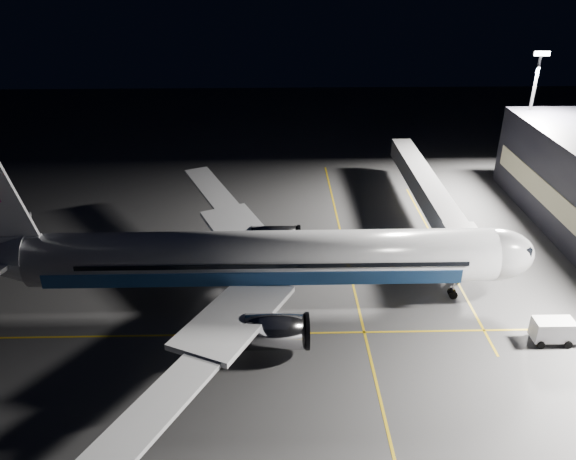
# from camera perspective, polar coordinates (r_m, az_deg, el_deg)

# --- Properties ---
(ground) EXTENTS (200.00, 200.00, 0.00)m
(ground) POSITION_cam_1_polar(r_m,az_deg,el_deg) (61.37, -2.40, -7.07)
(ground) COLOR #4C4C4F
(ground) RESTS_ON ground
(guide_line_main) EXTENTS (0.25, 80.00, 0.01)m
(guide_line_main) POSITION_cam_1_polar(r_m,az_deg,el_deg) (61.97, 6.95, -6.89)
(guide_line_main) COLOR gold
(guide_line_main) RESTS_ON ground
(guide_line_cross) EXTENTS (70.00, 0.25, 0.01)m
(guide_line_cross) POSITION_cam_1_polar(r_m,az_deg,el_deg) (56.50, -2.48, -10.49)
(guide_line_cross) COLOR gold
(guide_line_cross) RESTS_ON ground
(guide_line_side) EXTENTS (0.25, 40.00, 0.01)m
(guide_line_side) POSITION_cam_1_polar(r_m,az_deg,el_deg) (72.86, 15.28, -2.15)
(guide_line_side) COLOR gold
(guide_line_side) RESTS_ON ground
(airliner) EXTENTS (61.48, 54.22, 16.64)m
(airliner) POSITION_cam_1_polar(r_m,az_deg,el_deg) (58.66, -3.55, -2.91)
(airliner) COLOR silver
(airliner) RESTS_ON ground
(jet_bridge) EXTENTS (3.60, 34.40, 6.30)m
(jet_bridge) POSITION_cam_1_polar(r_m,az_deg,el_deg) (77.83, 14.14, 3.69)
(jet_bridge) COLOR #B2B2B7
(jet_bridge) RESTS_ON ground
(floodlight_mast_north) EXTENTS (2.40, 0.68, 20.70)m
(floodlight_mast_north) POSITION_cam_1_polar(r_m,az_deg,el_deg) (93.99, 23.42, 11.35)
(floodlight_mast_north) COLOR #59595E
(floodlight_mast_north) RESTS_ON ground
(service_truck) EXTENTS (4.91, 2.23, 2.50)m
(service_truck) POSITION_cam_1_polar(r_m,az_deg,el_deg) (60.49, 25.66, -9.18)
(service_truck) COLOR silver
(service_truck) RESTS_ON ground
(baggage_tug) EXTENTS (2.66, 2.19, 1.83)m
(baggage_tug) POSITION_cam_1_polar(r_m,az_deg,el_deg) (71.10, -4.49, -1.19)
(baggage_tug) COLOR black
(baggage_tug) RESTS_ON ground
(safety_cone_a) EXTENTS (0.40, 0.40, 0.59)m
(safety_cone_a) POSITION_cam_1_polar(r_m,az_deg,el_deg) (65.61, -7.45, -4.52)
(safety_cone_a) COLOR #DD6409
(safety_cone_a) RESTS_ON ground
(safety_cone_b) EXTENTS (0.43, 0.43, 0.64)m
(safety_cone_b) POSITION_cam_1_polar(r_m,az_deg,el_deg) (68.23, 1.14, -2.91)
(safety_cone_b) COLOR #DD6409
(safety_cone_b) RESTS_ON ground
(safety_cone_c) EXTENTS (0.36, 0.36, 0.53)m
(safety_cone_c) POSITION_cam_1_polar(r_m,az_deg,el_deg) (64.56, -1.04, -4.87)
(safety_cone_c) COLOR #DD6409
(safety_cone_c) RESTS_ON ground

